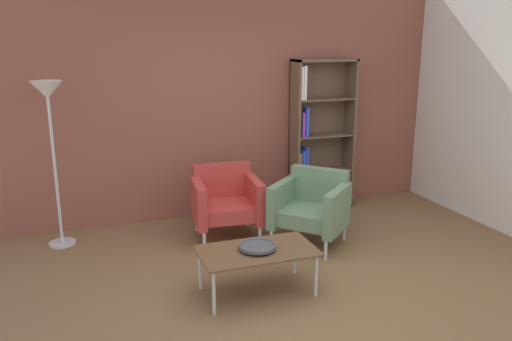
{
  "coord_description": "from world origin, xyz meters",
  "views": [
    {
      "loc": [
        -1.66,
        -3.51,
        2.16
      ],
      "look_at": [
        -0.12,
        0.84,
        0.95
      ],
      "focal_mm": 35.8,
      "sensor_mm": 36.0,
      "label": 1
    }
  ],
  "objects_px": {
    "coffee_table_low": "(257,253)",
    "floor_lamp_torchiere": "(49,110)",
    "armchair_near_window": "(226,200)",
    "armchair_corner_red": "(312,206)",
    "decorative_bowl": "(257,246)",
    "bookshelf_tall": "(316,137)"
  },
  "relations": [
    {
      "from": "coffee_table_low",
      "to": "decorative_bowl",
      "type": "height_order",
      "value": "decorative_bowl"
    },
    {
      "from": "armchair_near_window",
      "to": "floor_lamp_torchiere",
      "type": "bearing_deg",
      "value": 173.67
    },
    {
      "from": "coffee_table_low",
      "to": "floor_lamp_torchiere",
      "type": "relative_size",
      "value": 0.57
    },
    {
      "from": "armchair_near_window",
      "to": "armchair_corner_red",
      "type": "bearing_deg",
      "value": -25.84
    },
    {
      "from": "coffee_table_low",
      "to": "decorative_bowl",
      "type": "distance_m",
      "value": 0.07
    },
    {
      "from": "decorative_bowl",
      "to": "floor_lamp_torchiere",
      "type": "xyz_separation_m",
      "value": [
        -1.62,
        1.71,
        1.01
      ]
    },
    {
      "from": "armchair_near_window",
      "to": "floor_lamp_torchiere",
      "type": "distance_m",
      "value": 2.05
    },
    {
      "from": "bookshelf_tall",
      "to": "armchair_near_window",
      "type": "relative_size",
      "value": 2.44
    },
    {
      "from": "bookshelf_tall",
      "to": "armchair_near_window",
      "type": "distance_m",
      "value": 1.59
    },
    {
      "from": "decorative_bowl",
      "to": "armchair_near_window",
      "type": "bearing_deg",
      "value": 85.25
    },
    {
      "from": "armchair_corner_red",
      "to": "floor_lamp_torchiere",
      "type": "relative_size",
      "value": 0.55
    },
    {
      "from": "floor_lamp_torchiere",
      "to": "coffee_table_low",
      "type": "bearing_deg",
      "value": -46.62
    },
    {
      "from": "coffee_table_low",
      "to": "armchair_near_window",
      "type": "height_order",
      "value": "armchair_near_window"
    },
    {
      "from": "armchair_near_window",
      "to": "coffee_table_low",
      "type": "bearing_deg",
      "value": -89.58
    },
    {
      "from": "coffee_table_low",
      "to": "armchair_near_window",
      "type": "xyz_separation_m",
      "value": [
        0.11,
        1.36,
        0.05
      ]
    },
    {
      "from": "decorative_bowl",
      "to": "floor_lamp_torchiere",
      "type": "distance_m",
      "value": 2.56
    },
    {
      "from": "coffee_table_low",
      "to": "floor_lamp_torchiere",
      "type": "height_order",
      "value": "floor_lamp_torchiere"
    },
    {
      "from": "coffee_table_low",
      "to": "armchair_corner_red",
      "type": "xyz_separation_m",
      "value": [
        0.93,
        0.87,
        0.05
      ]
    },
    {
      "from": "armchair_corner_red",
      "to": "floor_lamp_torchiere",
      "type": "height_order",
      "value": "floor_lamp_torchiere"
    },
    {
      "from": "bookshelf_tall",
      "to": "decorative_bowl",
      "type": "bearing_deg",
      "value": -127.29
    },
    {
      "from": "decorative_bowl",
      "to": "armchair_near_window",
      "type": "height_order",
      "value": "armchair_near_window"
    },
    {
      "from": "bookshelf_tall",
      "to": "armchair_corner_red",
      "type": "height_order",
      "value": "bookshelf_tall"
    }
  ]
}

